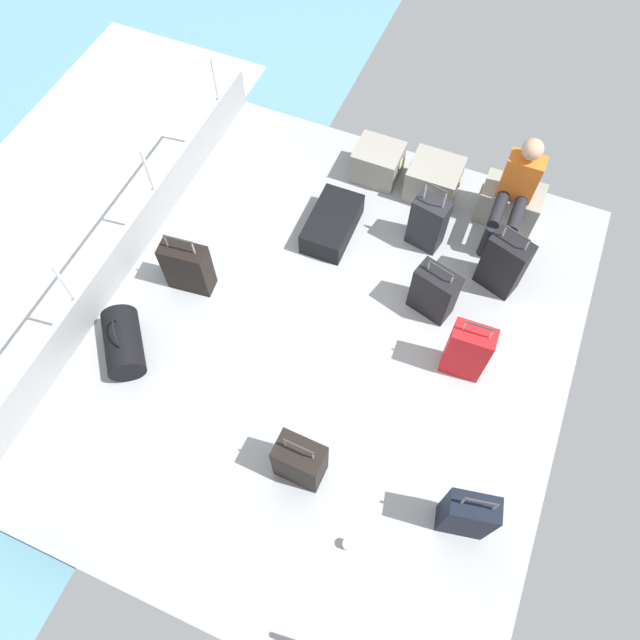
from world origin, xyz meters
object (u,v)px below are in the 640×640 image
(cargo_crate_0, at_px, (378,162))
(suitcase_3, at_px, (428,223))
(duffel_bag, at_px, (123,343))
(passenger_seated, at_px, (516,191))
(suitcase_6, at_px, (503,264))
(cargo_crate_1, at_px, (434,179))
(suitcase_5, at_px, (332,224))
(suitcase_1, at_px, (467,351))
(cargo_crate_2, at_px, (509,203))
(suitcase_4, at_px, (188,267))
(paper_cup, at_px, (347,544))
(suitcase_0, at_px, (434,292))
(suitcase_7, at_px, (467,515))
(suitcase_2, at_px, (300,461))

(cargo_crate_0, distance_m, suitcase_3, 1.02)
(suitcase_3, bearing_deg, duffel_bag, -133.41)
(passenger_seated, bearing_deg, suitcase_6, -79.53)
(cargo_crate_1, distance_m, suitcase_5, 1.21)
(suitcase_1, height_order, suitcase_5, suitcase_1)
(cargo_crate_2, xyz_separation_m, suitcase_1, (0.06, -1.88, 0.13))
(suitcase_4, height_order, paper_cup, suitcase_4)
(cargo_crate_2, bearing_deg, suitcase_0, -105.71)
(cargo_crate_1, xyz_separation_m, duffel_bag, (-2.02, -2.93, -0.03))
(cargo_crate_1, distance_m, suitcase_0, 1.46)
(cargo_crate_1, relative_size, suitcase_5, 0.73)
(cargo_crate_1, relative_size, suitcase_7, 0.69)
(suitcase_1, bearing_deg, paper_cup, -101.69)
(suitcase_7, bearing_deg, suitcase_3, 113.81)
(cargo_crate_1, distance_m, suitcase_4, 2.74)
(paper_cup, bearing_deg, duffel_bag, 162.31)
(suitcase_4, relative_size, suitcase_6, 0.91)
(suitcase_2, xyz_separation_m, suitcase_5, (-0.71, 2.42, -0.14))
(suitcase_2, xyz_separation_m, suitcase_6, (1.02, 2.46, 0.06))
(cargo_crate_2, relative_size, suitcase_5, 0.84)
(suitcase_0, height_order, suitcase_1, suitcase_1)
(suitcase_2, bearing_deg, cargo_crate_1, 88.58)
(suitcase_6, xyz_separation_m, duffel_bag, (-2.96, -2.06, -0.17))
(cargo_crate_2, xyz_separation_m, suitcase_5, (-1.61, -0.90, -0.08))
(suitcase_0, xyz_separation_m, suitcase_4, (-2.25, -0.65, 0.00))
(suitcase_5, bearing_deg, suitcase_0, -21.59)
(cargo_crate_2, relative_size, duffel_bag, 0.93)
(suitcase_6, height_order, duffel_bag, suitcase_6)
(cargo_crate_1, relative_size, suitcase_2, 0.82)
(passenger_seated, relative_size, suitcase_1, 1.37)
(paper_cup, bearing_deg, cargo_crate_1, 97.61)
(suitcase_0, relative_size, suitcase_5, 0.91)
(suitcase_0, bearing_deg, suitcase_6, 45.60)
(suitcase_4, bearing_deg, suitcase_7, -21.01)
(cargo_crate_2, bearing_deg, cargo_crate_1, 179.12)
(passenger_seated, relative_size, suitcase_4, 1.49)
(suitcase_3, xyz_separation_m, suitcase_7, (1.13, -2.57, 0.03))
(cargo_crate_1, xyz_separation_m, paper_cup, (0.50, -3.74, -0.15))
(passenger_seated, height_order, duffel_bag, passenger_seated)
(suitcase_2, bearing_deg, suitcase_7, 4.32)
(passenger_seated, distance_m, suitcase_4, 3.23)
(suitcase_1, bearing_deg, cargo_crate_2, 91.92)
(duffel_bag, bearing_deg, suitcase_3, 46.59)
(suitcase_2, distance_m, suitcase_7, 1.35)
(cargo_crate_1, bearing_deg, cargo_crate_2, -0.88)
(suitcase_6, bearing_deg, passenger_seated, 100.47)
(suitcase_0, height_order, duffel_bag, suitcase_0)
(suitcase_5, bearing_deg, suitcase_7, -48.42)
(duffel_bag, relative_size, paper_cup, 6.97)
(suitcase_3, bearing_deg, suitcase_0, -67.94)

